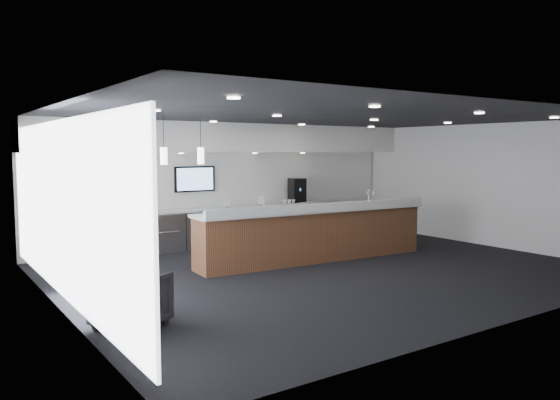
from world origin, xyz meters
TOP-DOWN VIEW (x-y plane):
  - ground at (0.00, 0.00)m, footprint 10.00×10.00m
  - ceiling at (0.00, 0.00)m, footprint 10.00×8.00m
  - back_wall at (0.00, 4.00)m, footprint 10.00×0.02m
  - left_wall at (-5.00, 0.00)m, footprint 0.02×8.00m
  - right_wall at (5.00, 0.00)m, footprint 0.02×8.00m
  - soffit_bulkhead at (0.00, 3.55)m, footprint 10.00×0.90m
  - alcove_panel at (0.00, 3.97)m, footprint 9.80×0.06m
  - window_blinds_wall at (-4.96, 0.00)m, footprint 0.04×7.36m
  - back_credenza at (-0.00, 3.64)m, footprint 5.06×0.66m
  - wall_tv at (-1.00, 3.91)m, footprint 1.05×0.08m
  - pendant_left at (-2.40, 0.80)m, footprint 0.12×0.12m
  - pendant_right at (-3.10, 0.80)m, footprint 0.12×0.12m
  - ceiling_can_lights at (0.00, 0.00)m, footprint 7.00×5.00m
  - service_counter at (0.33, 0.86)m, footprint 5.40×1.21m
  - coffee_machine at (1.89, 3.64)m, footprint 0.43×0.52m
  - info_sign_left at (-0.31, 3.55)m, footprint 0.17×0.03m
  - info_sign_right at (0.68, 3.55)m, footprint 0.18×0.06m
  - armchair at (-4.40, -1.30)m, footprint 1.10×1.09m
  - lounge_guest at (-4.60, -0.71)m, footprint 0.63×0.70m
  - cup_0 at (1.82, 3.51)m, footprint 0.11×0.11m
  - cup_1 at (1.68, 3.51)m, footprint 0.15×0.15m
  - cup_2 at (1.54, 3.51)m, footprint 0.13×0.13m
  - cup_3 at (1.40, 3.51)m, footprint 0.14×0.14m

SIDE VIEW (x-z plane):
  - ground at x=0.00m, z-range 0.00..0.00m
  - armchair at x=-4.40m, z-range 0.00..0.75m
  - back_credenza at x=0.00m, z-range 0.00..0.95m
  - service_counter at x=0.33m, z-range -0.17..1.32m
  - lounge_guest at x=-4.60m, z-range 0.00..1.61m
  - cup_0 at x=1.82m, z-range 0.95..1.05m
  - cup_1 at x=1.68m, z-range 0.95..1.05m
  - cup_2 at x=1.54m, z-range 0.95..1.05m
  - cup_3 at x=1.40m, z-range 0.95..1.05m
  - info_sign_left at x=-0.31m, z-range 0.95..1.19m
  - info_sign_right at x=0.68m, z-range 0.95..1.19m
  - coffee_machine at x=1.89m, z-range 0.95..1.59m
  - back_wall at x=0.00m, z-range 0.00..3.00m
  - left_wall at x=-5.00m, z-range 0.00..3.00m
  - right_wall at x=5.00m, z-range 0.00..3.00m
  - window_blinds_wall at x=-4.96m, z-range 0.23..2.77m
  - alcove_panel at x=0.00m, z-range 0.90..2.30m
  - wall_tv at x=-1.00m, z-range 1.34..1.96m
  - pendant_left at x=-2.40m, z-range 2.10..2.40m
  - pendant_right at x=-3.10m, z-range 2.10..2.40m
  - soffit_bulkhead at x=0.00m, z-range 2.30..3.00m
  - ceiling_can_lights at x=0.00m, z-range 2.96..2.98m
  - ceiling at x=0.00m, z-range 2.99..3.01m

